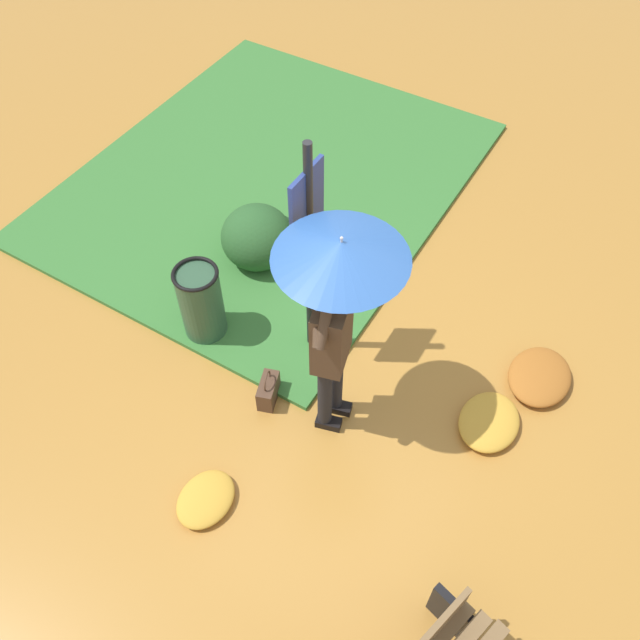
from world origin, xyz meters
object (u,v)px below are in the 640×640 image
(handbag, at_px, (268,390))
(trash_bin, at_px, (201,303))
(info_sign_post, at_px, (308,233))
(person_with_umbrella, at_px, (337,293))

(handbag, relative_size, trash_bin, 0.44)
(info_sign_post, relative_size, trash_bin, 2.76)
(trash_bin, bearing_deg, handbag, -109.08)
(handbag, xyz_separation_m, trash_bin, (0.32, 0.93, 0.29))
(person_with_umbrella, bearing_deg, info_sign_post, 47.57)
(info_sign_post, relative_size, handbag, 6.22)
(info_sign_post, height_order, handbag, info_sign_post)
(person_with_umbrella, distance_m, trash_bin, 1.86)
(person_with_umbrella, xyz_separation_m, info_sign_post, (0.50, 0.54, -0.11))
(handbag, bearing_deg, person_with_umbrella, -68.92)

